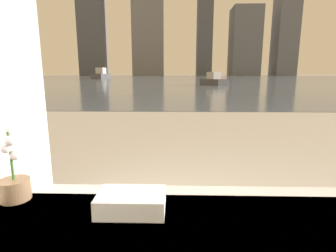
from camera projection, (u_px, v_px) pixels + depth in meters
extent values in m
cylinder|color=#8C6B4C|center=(15.00, 189.00, 1.19)|extent=(0.13, 0.13, 0.10)
cylinder|color=#38662D|center=(11.00, 156.00, 1.16)|extent=(0.01, 0.01, 0.22)
sphere|color=silver|center=(10.00, 131.00, 1.16)|extent=(0.05, 0.05, 0.05)
sphere|color=silver|center=(10.00, 141.00, 1.13)|extent=(0.05, 0.05, 0.05)
sphere|color=silver|center=(6.00, 148.00, 1.15)|extent=(0.05, 0.05, 0.05)
sphere|color=silver|center=(15.00, 155.00, 1.17)|extent=(0.05, 0.05, 0.05)
cube|color=white|center=(132.00, 206.00, 1.10)|extent=(0.28, 0.18, 0.04)
cube|color=white|center=(131.00, 198.00, 1.09)|extent=(0.28, 0.18, 0.04)
cube|color=slate|center=(175.00, 78.00, 61.23)|extent=(180.00, 110.00, 0.01)
cube|color=#4C4C51|center=(101.00, 76.00, 49.48)|extent=(2.28, 5.65, 0.97)
cube|color=silver|center=(101.00, 71.00, 49.27)|extent=(1.52, 2.17, 1.11)
cube|color=#4C4C51|center=(214.00, 82.00, 23.44)|extent=(2.26, 3.27, 0.54)
cube|color=silver|center=(214.00, 75.00, 23.33)|extent=(1.19, 1.38, 0.62)
cube|color=slate|center=(148.00, 2.00, 110.36)|extent=(13.31, 8.22, 61.08)
cube|color=slate|center=(245.00, 42.00, 112.50)|extent=(11.84, 12.02, 28.24)
cube|color=slate|center=(286.00, 18.00, 110.15)|extent=(8.55, 10.16, 47.42)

